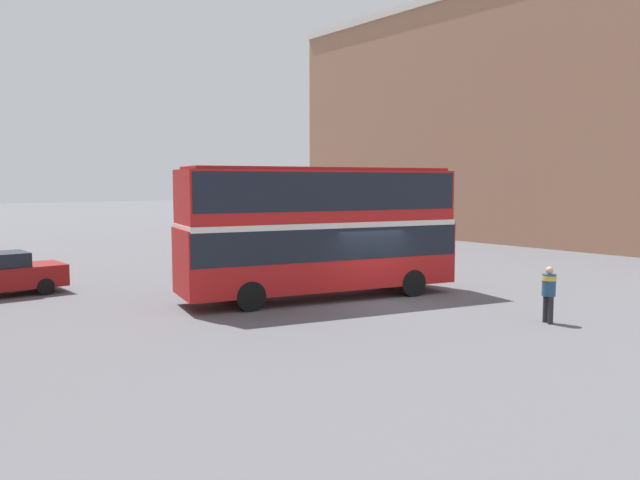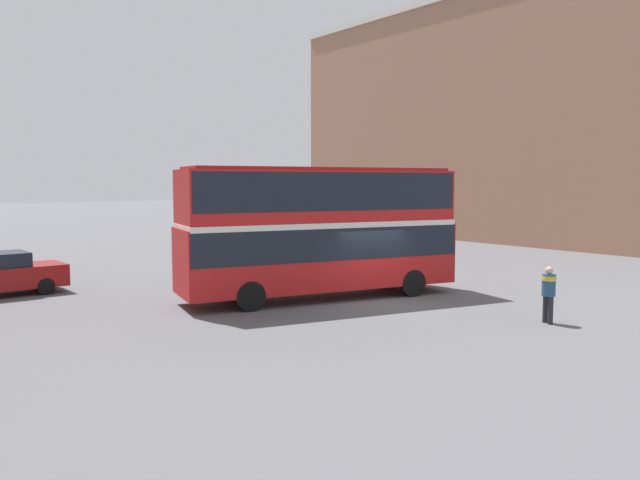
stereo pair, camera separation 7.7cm
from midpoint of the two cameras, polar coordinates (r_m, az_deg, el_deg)
ground_plane at (r=22.14m, az=5.17°, el=-5.65°), size 240.00×240.00×0.00m
building_row_right at (r=48.14m, az=17.79°, el=10.61°), size 8.68×39.25×17.68m
double_decker_bus at (r=22.41m, az=0.10°, el=1.47°), size 10.42×4.67×4.72m
pedestrian_foreground at (r=19.80m, az=20.28°, el=-4.20°), size 0.55×0.55×1.71m
parked_car_kerb_far at (r=31.00m, az=4.78°, el=-1.13°), size 4.52×2.38×1.45m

